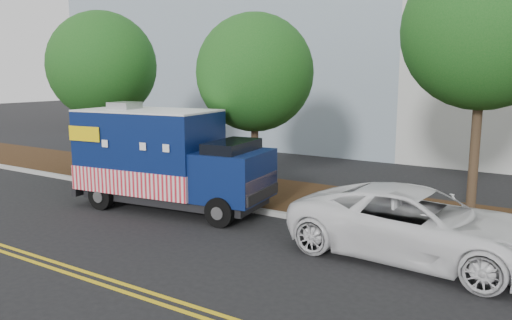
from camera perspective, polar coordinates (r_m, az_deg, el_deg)
The scene contains 11 objects.
ground at distance 14.75m, azimuth -6.31°, elevation -6.68°, with size 120.00×120.00×0.00m, color black.
curb at distance 15.80m, azimuth -3.12°, elevation -5.23°, with size 120.00×0.18×0.15m, color #9E9E99.
mulch_strip at distance 17.49m, azimuth 0.90°, elevation -3.73°, with size 120.00×4.00×0.15m, color black.
centerline_near at distance 11.81m, azimuth -20.24°, elevation -11.48°, with size 120.00×0.10×0.01m, color gold.
centerline_far at distance 11.68m, azimuth -21.23°, elevation -11.79°, with size 120.00×0.10×0.01m, color gold.
tree_a at distance 21.43m, azimuth -17.16°, elevation 10.23°, with size 4.35×4.35×6.67m.
tree_b at distance 17.27m, azimuth -0.14°, elevation 9.92°, with size 4.03×4.03×6.23m.
tree_c at distance 14.81m, azimuth 24.59°, elevation 13.39°, with size 4.27×4.27×7.46m.
sign_post at distance 19.64m, azimuth -15.26°, elevation 0.77°, with size 0.06×0.06×2.40m, color #473828.
food_truck at distance 15.81m, azimuth -10.48°, elevation -0.12°, with size 6.47×3.05×3.29m.
white_car at distance 11.98m, azimuth 18.00°, elevation -7.00°, with size 2.68×5.81×1.61m, color white.
Camera 1 is at (8.92, -10.98, 4.18)m, focal length 35.00 mm.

